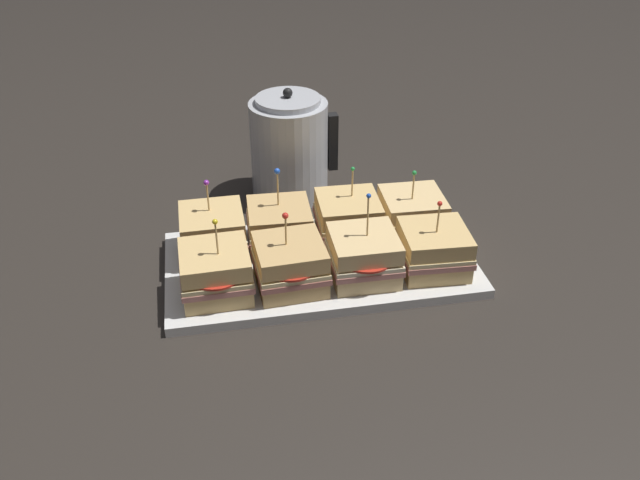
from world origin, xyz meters
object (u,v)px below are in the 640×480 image
at_px(sandwich_front_center_right, 364,256).
at_px(sandwich_back_center_left, 280,226).
at_px(sandwich_front_far_right, 434,249).
at_px(kettle_steel, 290,148).
at_px(sandwich_front_center_left, 290,265).
at_px(sandwich_front_far_left, 216,273).
at_px(sandwich_back_far_right, 412,214).
at_px(serving_platter, 320,264).
at_px(sandwich_back_center_right, 348,219).
at_px(sandwich_back_far_left, 213,233).

height_order(sandwich_front_center_right, sandwich_back_center_left, sandwich_front_center_right).
distance_m(sandwich_front_far_right, kettle_steel, 0.42).
bearing_deg(sandwich_front_center_left, sandwich_front_far_left, 179.45).
xyz_separation_m(sandwich_front_far_right, kettle_steel, (-0.21, 0.36, 0.05)).
relative_size(sandwich_front_center_left, sandwich_back_far_right, 1.05).
height_order(serving_platter, sandwich_front_far_left, sandwich_front_far_left).
bearing_deg(serving_platter, sandwich_front_center_left, -134.82).
bearing_deg(sandwich_front_center_right, sandwich_back_center_right, 89.59).
bearing_deg(sandwich_front_far_right, sandwich_back_far_left, 161.81).
height_order(sandwich_front_far_left, sandwich_front_center_right, sandwich_front_center_right).
bearing_deg(sandwich_back_far_left, sandwich_front_center_left, -45.90).
bearing_deg(sandwich_front_center_right, sandwich_back_center_left, 135.18).
distance_m(sandwich_back_center_right, sandwich_back_far_right, 0.13).
relative_size(sandwich_front_center_right, kettle_steel, 0.68).
relative_size(sandwich_back_center_right, sandwich_back_far_right, 1.04).
distance_m(sandwich_front_far_left, sandwich_front_center_left, 0.13).
distance_m(sandwich_front_center_left, sandwich_back_far_right, 0.29).
bearing_deg(sandwich_back_far_left, sandwich_back_center_left, 1.45).
xyz_separation_m(sandwich_front_far_left, sandwich_back_far_right, (0.39, 0.13, -0.00)).
relative_size(sandwich_front_far_right, sandwich_back_center_right, 0.97).
bearing_deg(sandwich_front_far_right, sandwich_back_far_right, 90.61).
relative_size(sandwich_front_far_right, kettle_steel, 0.59).
bearing_deg(sandwich_front_far_left, sandwich_back_center_right, 26.75).
xyz_separation_m(sandwich_front_center_right, sandwich_back_center_left, (-0.13, 0.13, -0.00)).
height_order(sandwich_front_center_left, sandwich_front_far_right, sandwich_front_center_left).
bearing_deg(sandwich_front_center_left, kettle_steel, 81.50).
distance_m(sandwich_back_far_left, sandwich_back_center_left, 0.13).
xyz_separation_m(sandwich_front_far_right, sandwich_back_center_left, (-0.26, 0.13, 0.00)).
xyz_separation_m(sandwich_front_center_left, sandwich_front_far_right, (0.26, 0.00, -0.00)).
relative_size(sandwich_back_center_right, kettle_steel, 0.60).
height_order(sandwich_front_center_left, sandwich_back_center_left, sandwich_back_center_left).
xyz_separation_m(serving_platter, sandwich_back_center_right, (0.07, 0.07, 0.05)).
bearing_deg(sandwich_back_far_right, sandwich_front_center_right, -135.07).
xyz_separation_m(sandwich_front_far_left, sandwich_back_center_right, (0.26, 0.13, -0.00)).
bearing_deg(sandwich_back_far_left, sandwich_front_center_right, -26.36).
bearing_deg(sandwich_back_center_left, serving_platter, -46.25).
bearing_deg(sandwich_front_far_right, sandwich_front_center_right, -179.78).
relative_size(sandwich_back_center_left, sandwich_back_far_right, 1.12).
height_order(sandwich_front_far_right, sandwich_back_center_right, sandwich_back_center_right).
height_order(sandwich_front_center_right, sandwich_back_far_left, sandwich_front_center_right).
bearing_deg(sandwich_back_far_left, sandwich_front_far_left, -90.83).
relative_size(sandwich_back_center_left, sandwich_back_center_right, 1.07).
distance_m(serving_platter, sandwich_back_far_left, 0.21).
xyz_separation_m(serving_platter, kettle_steel, (-0.01, 0.30, 0.10)).
bearing_deg(kettle_steel, sandwich_back_far_right, -48.70).
bearing_deg(sandwich_front_center_left, sandwich_back_far_left, 134.10).
xyz_separation_m(sandwich_back_center_right, sandwich_back_far_right, (0.13, -0.00, -0.00)).
relative_size(sandwich_front_far_left, sandwich_front_far_right, 1.06).
xyz_separation_m(sandwich_front_far_left, sandwich_back_far_left, (0.00, 0.13, -0.00)).
distance_m(sandwich_front_far_right, sandwich_back_far_right, 0.13).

